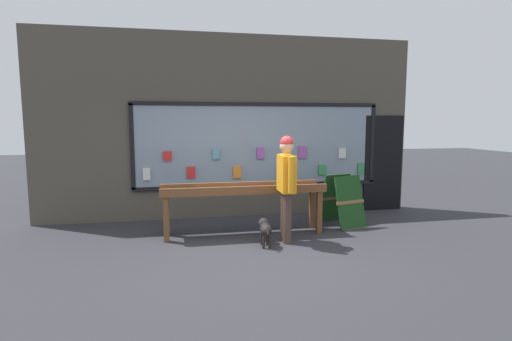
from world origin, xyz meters
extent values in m
plane|color=#2D2D33|center=(0.00, 0.00, 0.00)|extent=(40.00, 40.00, 0.00)
cube|color=#4C473D|center=(0.00, 2.40, 1.86)|extent=(7.75, 0.20, 3.72)
cube|color=gray|center=(0.56, 2.27, 1.48)|extent=(5.05, 0.03, 1.67)
cube|color=black|center=(0.56, 2.27, 2.32)|extent=(5.13, 0.06, 0.08)
cube|color=black|center=(0.56, 2.27, 0.64)|extent=(5.13, 0.06, 0.08)
cube|color=black|center=(-1.96, 2.27, 1.48)|extent=(0.08, 0.06, 1.67)
cube|color=black|center=(3.09, 2.27, 1.48)|extent=(0.08, 0.06, 1.67)
cube|color=silver|center=(-1.71, 2.23, 0.95)|extent=(0.14, 0.03, 0.24)
cube|color=red|center=(-1.30, 2.23, 1.29)|extent=(0.16, 0.03, 0.19)
cube|color=red|center=(-0.84, 2.23, 0.96)|extent=(0.16, 0.03, 0.23)
cube|color=#5999A5|center=(-0.34, 2.23, 1.32)|extent=(0.15, 0.03, 0.22)
cube|color=orange|center=(0.09, 2.23, 0.94)|extent=(0.17, 0.03, 0.24)
cube|color=#994CA5|center=(0.58, 2.23, 1.32)|extent=(0.14, 0.03, 0.24)
cube|color=#994CA5|center=(1.04, 2.23, 0.96)|extent=(0.16, 0.03, 0.26)
cube|color=#994CA5|center=(1.48, 2.23, 1.33)|extent=(0.17, 0.03, 0.26)
cube|color=#338C4C|center=(1.94, 2.23, 0.94)|extent=(0.17, 0.03, 0.22)
cube|color=silver|center=(2.38, 2.23, 1.29)|extent=(0.16, 0.03, 0.22)
cube|color=#338C4C|center=(2.83, 2.23, 0.95)|extent=(0.15, 0.03, 0.23)
cube|color=black|center=(3.38, 2.27, 1.05)|extent=(0.90, 0.04, 2.10)
cube|color=brown|center=(-1.32, 0.77, 0.38)|extent=(0.09, 0.09, 0.75)
cube|color=brown|center=(1.32, 0.75, 0.38)|extent=(0.09, 0.09, 0.75)
cube|color=brown|center=(-1.32, 1.16, 0.38)|extent=(0.09, 0.09, 0.75)
cube|color=brown|center=(1.32, 1.14, 0.38)|extent=(0.09, 0.09, 0.75)
cube|color=brown|center=(0.00, 0.95, 0.77)|extent=(2.85, 0.58, 0.04)
cube|color=brown|center=(0.00, 0.71, 0.83)|extent=(2.84, 0.09, 0.12)
cube|color=brown|center=(0.00, 1.20, 0.83)|extent=(2.84, 0.09, 0.12)
cube|color=black|center=(-1.24, 1.10, 0.80)|extent=(0.18, 0.24, 0.02)
cube|color=black|center=(-0.98, 1.05, 0.81)|extent=(0.15, 0.18, 0.03)
cube|color=#338C4C|center=(-0.70, 0.84, 0.80)|extent=(0.17, 0.21, 0.02)
cube|color=red|center=(-0.46, 0.96, 0.81)|extent=(0.13, 0.22, 0.03)
cube|color=silver|center=(-0.15, 0.99, 0.81)|extent=(0.17, 0.22, 0.03)
cube|color=#994CA5|center=(0.15, 1.09, 0.81)|extent=(0.15, 0.24, 0.03)
cube|color=#994CA5|center=(0.40, 0.84, 0.81)|extent=(0.20, 0.22, 0.03)
cube|color=#338C4C|center=(0.68, 1.07, 0.80)|extent=(0.18, 0.23, 0.02)
cube|color=yellow|center=(0.97, 1.06, 0.80)|extent=(0.13, 0.23, 0.02)
cube|color=#994CA5|center=(1.31, 1.09, 0.80)|extent=(0.14, 0.21, 0.02)
cylinder|color=#4C382D|center=(0.60, 0.28, 0.42)|extent=(0.14, 0.14, 0.84)
cylinder|color=#4C382D|center=(0.61, 0.45, 0.42)|extent=(0.14, 0.14, 0.84)
cube|color=orange|center=(0.60, 0.37, 1.14)|extent=(0.24, 0.48, 0.60)
cylinder|color=orange|center=(0.59, 0.07, 1.15)|extent=(0.09, 0.09, 0.57)
cylinder|color=orange|center=(0.61, 0.66, 1.15)|extent=(0.09, 0.09, 0.57)
sphere|color=tan|center=(0.60, 0.37, 1.57)|extent=(0.23, 0.23, 0.23)
sphere|color=red|center=(0.60, 0.37, 1.64)|extent=(0.22, 0.22, 0.22)
ellipsoid|color=black|center=(0.22, 0.19, 0.28)|extent=(0.22, 0.36, 0.19)
ellipsoid|color=black|center=(0.22, 0.19, 0.29)|extent=(0.22, 0.22, 0.20)
sphere|color=black|center=(0.24, 0.40, 0.32)|extent=(0.17, 0.17, 0.17)
cylinder|color=black|center=(0.20, -0.01, 0.31)|extent=(0.04, 0.10, 0.12)
cylinder|color=black|center=(0.28, 0.29, 0.09)|extent=(0.04, 0.04, 0.19)
cylinder|color=black|center=(0.18, 0.30, 0.09)|extent=(0.04, 0.04, 0.19)
cylinder|color=black|center=(0.26, 0.08, 0.09)|extent=(0.04, 0.04, 0.19)
cylinder|color=black|center=(0.16, 0.09, 0.09)|extent=(0.04, 0.04, 0.19)
cube|color=#193F19|center=(2.00, 0.95, 0.49)|extent=(0.63, 0.41, 0.96)
cube|color=brown|center=(2.00, 0.95, 0.49)|extent=(0.61, 0.21, 0.07)
cube|color=#193F19|center=(1.88, 1.42, 0.49)|extent=(0.63, 0.41, 0.96)
cube|color=brown|center=(1.88, 1.42, 0.49)|extent=(0.61, 0.21, 0.07)
camera|label=1|loc=(-1.17, -5.79, 1.98)|focal=28.00mm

